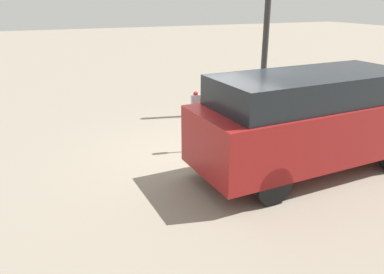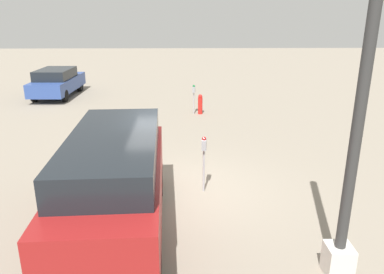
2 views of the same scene
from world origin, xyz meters
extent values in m
plane|color=gray|center=(0.00, 0.00, 0.00)|extent=(80.00, 80.00, 0.00)
cylinder|color=#9E9EA3|center=(-0.10, 0.46, 0.55)|extent=(0.05, 0.05, 1.11)
cube|color=gray|center=(-0.10, 0.46, 1.24)|extent=(0.21, 0.13, 0.26)
sphere|color=maroon|center=(-0.10, 0.46, 1.39)|extent=(0.11, 0.11, 0.11)
cube|color=beige|center=(3.10, 2.59, 0.28)|extent=(0.44, 0.44, 0.55)
cylinder|color=#2D2D2D|center=(3.10, 2.59, 3.02)|extent=(0.18, 0.18, 4.94)
cube|color=maroon|center=(1.69, -1.39, 0.92)|extent=(5.14, 2.05, 1.12)
cube|color=black|center=(1.57, -1.40, 1.77)|extent=(4.12, 1.86, 0.57)
cube|color=orange|center=(4.14, -0.69, 0.51)|extent=(0.09, 0.12, 0.20)
cylinder|color=black|center=(3.22, -0.52, 0.36)|extent=(0.73, 0.25, 0.72)
cylinder|color=black|center=(0.09, -0.67, 0.36)|extent=(0.73, 0.25, 0.72)
cylinder|color=black|center=(0.17, -2.26, 0.36)|extent=(0.73, 0.25, 0.72)
camera|label=1|loc=(-3.40, -7.05, 3.40)|focal=35.00mm
camera|label=2|loc=(8.42, -0.02, 4.28)|focal=35.00mm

